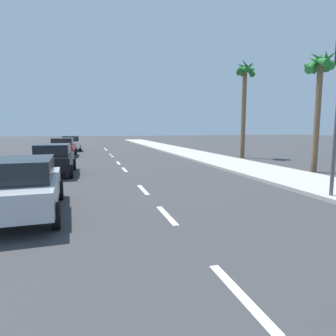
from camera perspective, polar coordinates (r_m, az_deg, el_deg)
ground_plane at (r=18.59m, az=-9.10°, el=0.34°), size 160.00×160.00×0.00m
sidewalk_strip at (r=22.43m, az=8.80°, el=1.77°), size 3.60×80.00×0.14m
lane_stripe_1 at (r=4.66m, az=13.85°, el=-22.73°), size 0.16×1.80×0.01m
lane_stripe_2 at (r=8.08m, az=-0.26°, el=-9.16°), size 0.16×1.80×0.01m
lane_stripe_3 at (r=11.36m, az=-4.88°, el=-4.24°), size 0.16×1.80×0.01m
lane_stripe_4 at (r=17.00m, az=-8.49°, el=-0.31°), size 0.16×1.80×0.01m
lane_stripe_5 at (r=20.38m, az=-9.68°, el=0.98°), size 0.16×1.80×0.01m
lane_stripe_6 at (r=25.75m, az=-10.92°, el=2.33°), size 0.16×1.80×0.01m
lane_stripe_7 at (r=26.83m, az=-11.11°, el=2.54°), size 0.16×1.80×0.01m
lane_stripe_8 at (r=33.07m, az=-11.96°, el=3.46°), size 0.16×1.80×0.01m
lane_stripe_9 at (r=35.83m, az=-12.24°, el=3.77°), size 0.16×1.80×0.01m
parked_car_silver at (r=8.80m, az=-26.79°, el=-2.99°), size 2.22×4.51×1.57m
parked_car_black at (r=16.03m, az=-21.36°, el=1.77°), size 2.00×4.27×1.57m
parked_car_red at (r=26.23m, az=-19.78°, el=3.94°), size 2.08×4.33×1.57m
parked_car_white at (r=32.98m, az=-18.49°, el=4.68°), size 2.23×4.53×1.57m
palm_tree_mid at (r=17.93m, az=27.52°, el=15.86°), size 1.82×1.69×6.60m
palm_tree_far at (r=24.69m, az=14.71°, el=15.67°), size 1.83×1.65×7.77m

